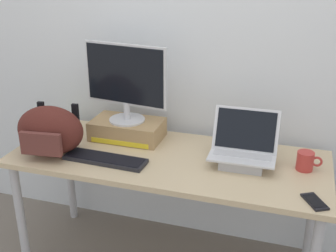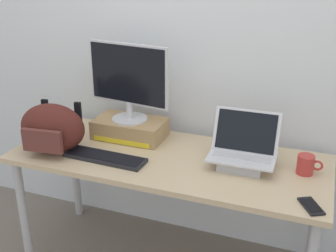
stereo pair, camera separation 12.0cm
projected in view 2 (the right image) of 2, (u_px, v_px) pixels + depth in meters
The scene contains 10 objects.
back_wall at pixel (195, 37), 2.51m from camera, with size 7.00×0.10×2.60m, color silver.
desk at pixel (168, 169), 2.37m from camera, with size 1.72×0.68×0.73m.
toner_box_yellow at pixel (130, 128), 2.57m from camera, with size 0.42×0.25×0.11m.
desktop_monitor at pixel (128, 81), 2.45m from camera, with size 0.51×0.21×0.46m.
open_laptop at pixel (243, 156), 2.22m from camera, with size 0.34×0.24×0.28m.
external_keyboard at pixel (105, 157), 2.31m from camera, with size 0.45×0.15×0.02m.
messenger_backpack at pixel (52, 128), 2.36m from camera, with size 0.39×0.29×0.27m.
coffee_mug at pixel (306, 165), 2.15m from camera, with size 0.13×0.09×0.10m.
cell_phone at pixel (311, 206), 1.88m from camera, with size 0.13×0.15×0.01m.
plush_toy at pixel (65, 120), 2.72m from camera, with size 0.10×0.10×0.10m.
Camera 2 is at (0.75, -1.97, 1.77)m, focal length 45.88 mm.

